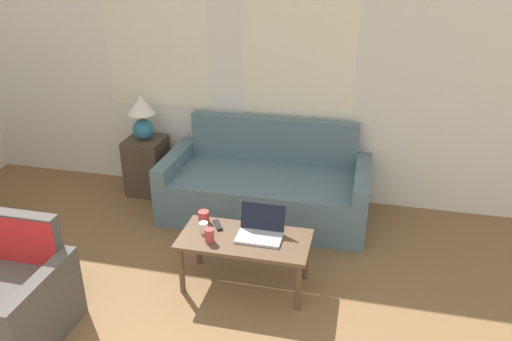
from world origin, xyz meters
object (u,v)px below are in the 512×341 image
object	(u,v)px
cup_yellow	(209,235)
table_lamp	(142,115)
cup_white	(204,227)
armchair	(8,302)
laptop	(261,230)
couch	(266,188)
cup_navy	(204,217)
tv_remote	(218,225)
coffee_table	(245,244)

from	to	relation	value
cup_yellow	table_lamp	bearing A→B (deg)	129.10
cup_white	armchair	bearing A→B (deg)	-140.95
armchair	table_lamp	distance (m)	2.32
armchair	cup_white	bearing A→B (deg)	39.05
cup_white	laptop	bearing A→B (deg)	6.48
couch	cup_white	xyz separation A→B (m)	(-0.25, -1.17, 0.21)
couch	table_lamp	bearing A→B (deg)	172.91
couch	cup_navy	size ratio (longest dim) A/B	20.80
table_lamp	cup_yellow	xyz separation A→B (m)	(1.18, -1.45, -0.39)
cup_white	tv_remote	xyz separation A→B (m)	(0.08, 0.11, -0.03)
coffee_table	laptop	size ratio (longest dim) A/B	2.91
cup_white	tv_remote	world-z (taller)	cup_white
coffee_table	cup_navy	xyz separation A→B (m)	(-0.38, 0.16, 0.10)
couch	laptop	world-z (taller)	couch
armchair	couch	bearing A→B (deg)	56.68
couch	coffee_table	xyz separation A→B (m)	(0.08, -1.18, 0.11)
laptop	cup_white	size ratio (longest dim) A/B	4.10
laptop	cup_yellow	distance (m)	0.39
couch	cup_white	distance (m)	1.21
couch	armchair	bearing A→B (deg)	-123.32
cup_yellow	cup_white	distance (m)	0.15
table_lamp	cup_white	bearing A→B (deg)	-50.66
cup_yellow	cup_white	world-z (taller)	cup_yellow
coffee_table	cup_yellow	world-z (taller)	cup_yellow
couch	tv_remote	world-z (taller)	couch
armchair	cup_yellow	bearing A→B (deg)	33.22
laptop	tv_remote	world-z (taller)	laptop
coffee_table	tv_remote	distance (m)	0.29
laptop	cup_yellow	bearing A→B (deg)	-154.93
coffee_table	laptop	xyz separation A→B (m)	(0.11, 0.06, 0.10)
table_lamp	cup_navy	bearing A→B (deg)	-48.60
table_lamp	laptop	size ratio (longest dim) A/B	1.35
table_lamp	armchair	bearing A→B (deg)	-90.30
tv_remote	armchair	bearing A→B (deg)	-139.70
coffee_table	cup_navy	size ratio (longest dim) A/B	10.57
table_lamp	cup_white	size ratio (longest dim) A/B	5.53
armchair	laptop	bearing A→B (deg)	31.46
laptop	cup_yellow	size ratio (longest dim) A/B	3.20
table_lamp	cup_navy	distance (m)	1.63
laptop	cup_yellow	world-z (taller)	laptop
couch	cup_white	size ratio (longest dim) A/B	23.46
cup_yellow	cup_white	bearing A→B (deg)	126.35
couch	armchair	world-z (taller)	couch
table_lamp	coffee_table	distance (m)	2.02
armchair	cup_yellow	distance (m)	1.44
armchair	table_lamp	bearing A→B (deg)	89.70
cup_navy	cup_white	xyz separation A→B (m)	(0.05, -0.15, -0.01)
cup_yellow	cup_white	xyz separation A→B (m)	(-0.09, 0.12, -0.01)
couch	laptop	bearing A→B (deg)	-80.32
table_lamp	laptop	world-z (taller)	table_lamp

